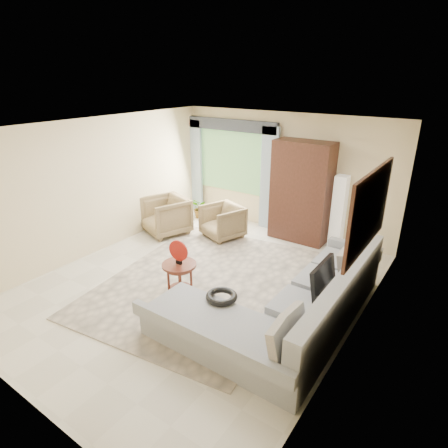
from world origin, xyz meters
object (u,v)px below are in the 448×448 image
Objects in this scene: coffee_table at (180,278)px; armoire at (301,192)px; sectional_sofa at (293,311)px; armchair_right at (222,222)px; floor_lamp at (338,212)px; armchair_left at (166,216)px; potted_plant at (200,208)px; tv_screen at (323,279)px.

coffee_table is 3.28m from armoire.
armchair_right is (-2.61, 2.02, 0.08)m from sectional_sofa.
armchair_left is at bearing -156.30° from floor_lamp.
floor_lamp is at bearing 4.83° from potted_plant.
sectional_sofa is 4.06m from armchair_left.
potted_plant is (-1.88, 2.91, -0.05)m from coffee_table.
tv_screen is at bearing -10.18° from armchair_right.
tv_screen is 3.36m from armchair_right.
tv_screen is 4.68m from potted_plant.
armchair_left is 0.43× the size of armoire.
coffee_table is at bearing -101.45° from armoire.
sectional_sofa is at bearing -17.50° from armchair_right.
tv_screen is at bearing 4.84° from armchair_left.
floor_lamp is at bearing 44.54° from armchair_left.
armchair_left is at bearing 163.99° from tv_screen.
tv_screen is 1.53× the size of potted_plant.
armchair_right is 1.78m from armoire.
armchair_right is at bearing 108.37° from coffee_table.
tv_screen is at bearing -30.29° from potted_plant.
sectional_sofa is at bearing -81.67° from floor_lamp.
armchair_left is 1.20m from potted_plant.
sectional_sofa is 1.88m from coffee_table.
armoire is at bearing 113.06° from sectional_sofa.
armchair_left reaches higher than coffee_table.
armchair_left is 1.28m from armchair_right.
sectional_sofa reaches higher than armchair_right.
sectional_sofa reaches higher than armchair_left.
tv_screen is at bearing 14.80° from coffee_table.
tv_screen is 2.99m from armoire.
armchair_right is 0.38× the size of armoire.
tv_screen reaches higher than armchair_right.
floor_lamp is (2.18, 0.94, 0.39)m from armchair_right.
floor_lamp is at bearing 104.93° from tv_screen.
sectional_sofa is at bearing -0.70° from armchair_left.
armchair_left is (-3.77, 1.49, 0.13)m from sectional_sofa.
floor_lamp is (3.34, 1.47, 0.34)m from armchair_left.
tv_screen is 0.82× the size of armchair_left.
armoire reaches higher than armchair_right.
armchair_right is 0.53× the size of floor_lamp.
potted_plant is 0.23× the size of armoire.
floor_lamp is at bearing 65.80° from coffee_table.
floor_lamp is (3.32, 0.28, 0.51)m from potted_plant.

